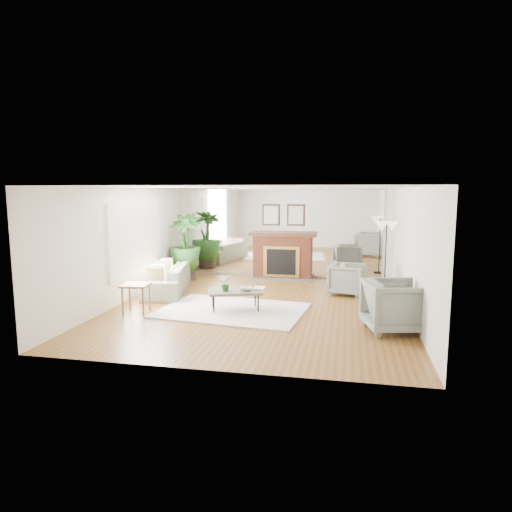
% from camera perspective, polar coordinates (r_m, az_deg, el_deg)
% --- Properties ---
extents(ground, '(7.00, 7.00, 0.00)m').
position_cam_1_polar(ground, '(9.67, 0.53, -6.36)').
color(ground, brown).
rests_on(ground, ground).
extents(wall_left, '(0.02, 7.00, 2.50)m').
position_cam_1_polar(wall_left, '(10.41, -15.85, 1.39)').
color(wall_left, silver).
rests_on(wall_left, ground).
extents(wall_right, '(0.02, 7.00, 2.50)m').
position_cam_1_polar(wall_right, '(9.34, 18.86, 0.50)').
color(wall_right, silver).
rests_on(wall_right, ground).
extents(wall_back, '(6.00, 0.02, 2.50)m').
position_cam_1_polar(wall_back, '(12.85, 3.47, 2.94)').
color(wall_back, silver).
rests_on(wall_back, ground).
extents(mirror_panel, '(5.40, 0.04, 2.40)m').
position_cam_1_polar(mirror_panel, '(12.83, 3.46, 2.93)').
color(mirror_panel, silver).
rests_on(mirror_panel, wall_back).
extents(window_panel, '(0.04, 2.40, 1.50)m').
position_cam_1_polar(window_panel, '(10.74, -14.76, 2.17)').
color(window_panel, '#B2E09E').
rests_on(window_panel, wall_left).
extents(fireplace, '(1.85, 0.83, 2.05)m').
position_cam_1_polar(fireplace, '(12.69, 3.31, 0.19)').
color(fireplace, brown).
rests_on(fireplace, ground).
extents(area_rug, '(3.07, 2.35, 0.03)m').
position_cam_1_polar(area_rug, '(9.33, -2.97, -6.80)').
color(area_rug, white).
rests_on(area_rug, ground).
extents(coffee_table, '(1.21, 0.93, 0.42)m').
position_cam_1_polar(coffee_table, '(9.27, -2.63, -4.53)').
color(coffee_table, '#574F44').
rests_on(coffee_table, ground).
extents(sofa, '(1.30, 2.32, 0.64)m').
position_cam_1_polar(sofa, '(11.11, -11.12, -2.89)').
color(sofa, gray).
rests_on(sofa, ground).
extents(armchair_back, '(0.92, 0.91, 0.73)m').
position_cam_1_polar(armchair_back, '(10.92, 11.33, -2.84)').
color(armchair_back, gray).
rests_on(armchair_back, ground).
extents(armchair_front, '(1.18, 1.16, 0.90)m').
position_cam_1_polar(armchair_front, '(8.29, 16.95, -5.99)').
color(armchair_front, gray).
rests_on(armchair_front, ground).
extents(side_table, '(0.58, 0.58, 0.59)m').
position_cam_1_polar(side_table, '(9.40, -14.79, -3.98)').
color(side_table, olive).
rests_on(side_table, ground).
extents(potted_ficus, '(0.89, 0.89, 1.81)m').
position_cam_1_polar(potted_ficus, '(12.52, -8.82, 1.40)').
color(potted_ficus, black).
rests_on(potted_ficus, ground).
extents(floor_lamp, '(0.54, 0.30, 1.67)m').
position_cam_1_polar(floor_lamp, '(11.60, 16.01, 2.95)').
color(floor_lamp, black).
rests_on(floor_lamp, ground).
extents(tabletop_plant, '(0.26, 0.22, 0.28)m').
position_cam_1_polar(tabletop_plant, '(9.19, -3.78, -3.52)').
color(tabletop_plant, '#346826').
rests_on(tabletop_plant, coffee_table).
extents(fruit_bowl, '(0.28, 0.28, 0.06)m').
position_cam_1_polar(fruit_bowl, '(9.24, -1.34, -4.12)').
color(fruit_bowl, olive).
rests_on(fruit_bowl, coffee_table).
extents(book, '(0.23, 0.31, 0.02)m').
position_cam_1_polar(book, '(9.43, -0.25, -4.00)').
color(book, olive).
rests_on(book, coffee_table).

